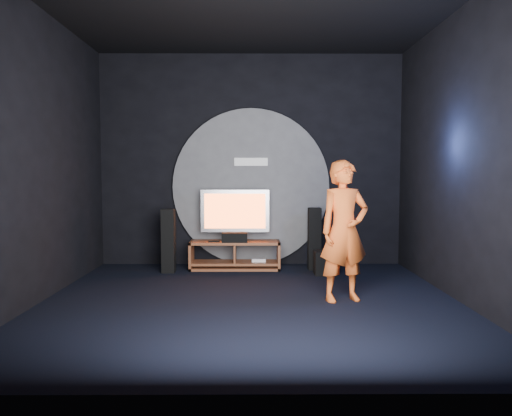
{
  "coord_description": "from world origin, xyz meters",
  "views": [
    {
      "loc": [
        0.03,
        -5.86,
        1.53
      ],
      "look_at": [
        0.07,
        1.05,
        1.05
      ],
      "focal_mm": 35.0,
      "sensor_mm": 36.0,
      "label": 1
    }
  ],
  "objects_px": {
    "tower_speaker_left": "(169,241)",
    "subwoofer": "(325,263)",
    "tower_speaker_right": "(314,239)",
    "player": "(344,231)",
    "tv": "(235,213)",
    "media_console": "(235,257)"
  },
  "relations": [
    {
      "from": "tower_speaker_left",
      "to": "subwoofer",
      "type": "bearing_deg",
      "value": -4.26
    },
    {
      "from": "tower_speaker_right",
      "to": "subwoofer",
      "type": "relative_size",
      "value": 2.77
    },
    {
      "from": "tower_speaker_left",
      "to": "player",
      "type": "distance_m",
      "value": 2.98
    },
    {
      "from": "tv",
      "to": "player",
      "type": "xyz_separation_m",
      "value": [
        1.38,
        -2.06,
        -0.05
      ]
    },
    {
      "from": "tower_speaker_right",
      "to": "subwoofer",
      "type": "xyz_separation_m",
      "value": [
        0.11,
        -0.4,
        -0.31
      ]
    },
    {
      "from": "tower_speaker_right",
      "to": "subwoofer",
      "type": "distance_m",
      "value": 0.52
    },
    {
      "from": "tv",
      "to": "tower_speaker_left",
      "type": "height_order",
      "value": "tv"
    },
    {
      "from": "tower_speaker_right",
      "to": "tower_speaker_left",
      "type": "bearing_deg",
      "value": -174.55
    },
    {
      "from": "tv",
      "to": "player",
      "type": "distance_m",
      "value": 2.48
    },
    {
      "from": "media_console",
      "to": "tower_speaker_right",
      "type": "bearing_deg",
      "value": -1.76
    },
    {
      "from": "subwoofer",
      "to": "media_console",
      "type": "bearing_deg",
      "value": 162.42
    },
    {
      "from": "tv",
      "to": "tower_speaker_left",
      "type": "xyz_separation_m",
      "value": [
        -1.02,
        -0.32,
        -0.41
      ]
    },
    {
      "from": "subwoofer",
      "to": "tower_speaker_right",
      "type": "bearing_deg",
      "value": 106.11
    },
    {
      "from": "media_console",
      "to": "tv",
      "type": "distance_m",
      "value": 0.71
    },
    {
      "from": "subwoofer",
      "to": "player",
      "type": "height_order",
      "value": "player"
    },
    {
      "from": "tower_speaker_left",
      "to": "player",
      "type": "height_order",
      "value": "player"
    },
    {
      "from": "media_console",
      "to": "player",
      "type": "bearing_deg",
      "value": -55.49
    },
    {
      "from": "tv",
      "to": "tower_speaker_right",
      "type": "xyz_separation_m",
      "value": [
        1.27,
        -0.11,
        -0.41
      ]
    },
    {
      "from": "tv",
      "to": "player",
      "type": "relative_size",
      "value": 0.65
    },
    {
      "from": "tv",
      "to": "tower_speaker_right",
      "type": "height_order",
      "value": "tv"
    },
    {
      "from": "tower_speaker_right",
      "to": "player",
      "type": "bearing_deg",
      "value": -86.71
    },
    {
      "from": "tv",
      "to": "subwoofer",
      "type": "height_order",
      "value": "tv"
    }
  ]
}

